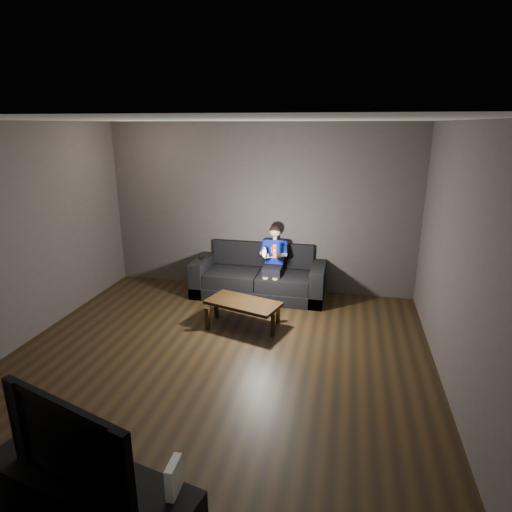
% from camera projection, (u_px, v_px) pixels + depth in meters
% --- Properties ---
extents(floor, '(5.00, 5.00, 0.00)m').
position_uv_depth(floor, '(215.00, 364.00, 4.95)').
color(floor, black).
rests_on(floor, ground).
extents(back_wall, '(5.00, 0.04, 2.70)m').
position_uv_depth(back_wall, '(259.00, 209.00, 6.89)').
color(back_wall, '#3C3634').
rests_on(back_wall, ground).
extents(front_wall, '(5.00, 0.04, 2.70)m').
position_uv_depth(front_wall, '(62.00, 387.00, 2.22)').
color(front_wall, '#3C3634').
rests_on(front_wall, ground).
extents(left_wall, '(0.04, 5.00, 2.70)m').
position_uv_depth(left_wall, '(10.00, 239.00, 5.06)').
color(left_wall, '#3C3634').
rests_on(left_wall, ground).
extents(right_wall, '(0.04, 5.00, 2.70)m').
position_uv_depth(right_wall, '(463.00, 269.00, 4.04)').
color(right_wall, '#3C3634').
rests_on(right_wall, ground).
extents(ceiling, '(5.00, 5.00, 0.02)m').
position_uv_depth(ceiling, '(207.00, 120.00, 4.16)').
color(ceiling, beige).
rests_on(ceiling, back_wall).
extents(sofa, '(2.09, 0.90, 0.81)m').
position_uv_depth(sofa, '(260.00, 279.00, 6.91)').
color(sofa, black).
rests_on(sofa, floor).
extents(child, '(0.43, 0.53, 1.06)m').
position_uv_depth(child, '(274.00, 256.00, 6.69)').
color(child, black).
rests_on(child, sofa).
extents(wii_remote_red, '(0.06, 0.08, 0.19)m').
position_uv_depth(wii_remote_red, '(274.00, 251.00, 6.23)').
color(wii_remote_red, red).
rests_on(wii_remote_red, child).
extents(nunchuk_white, '(0.07, 0.10, 0.17)m').
position_uv_depth(nunchuk_white, '(264.00, 252.00, 6.28)').
color(nunchuk_white, white).
rests_on(nunchuk_white, child).
extents(wii_remote_black, '(0.05, 0.14, 0.03)m').
position_uv_depth(wii_remote_black, '(202.00, 258.00, 6.94)').
color(wii_remote_black, black).
rests_on(wii_remote_black, sofa).
extents(coffee_table, '(1.09, 0.76, 0.36)m').
position_uv_depth(coffee_table, '(243.00, 305.00, 5.80)').
color(coffee_table, black).
rests_on(coffee_table, floor).
extents(media_console, '(1.55, 0.74, 0.53)m').
position_uv_depth(media_console, '(93.00, 509.00, 2.78)').
color(media_console, black).
rests_on(media_console, floor).
extents(tv, '(1.05, 0.46, 0.61)m').
position_uv_depth(tv, '(82.00, 435.00, 2.61)').
color(tv, black).
rests_on(tv, media_console).
extents(wii_console, '(0.06, 0.17, 0.22)m').
position_uv_depth(wii_console, '(174.00, 477.00, 2.55)').
color(wii_console, white).
rests_on(wii_console, media_console).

